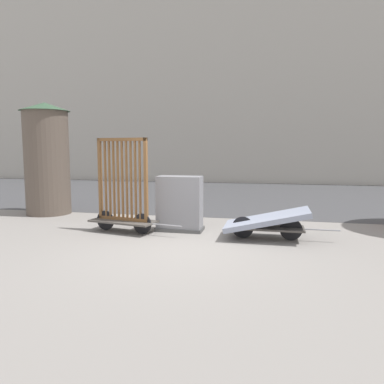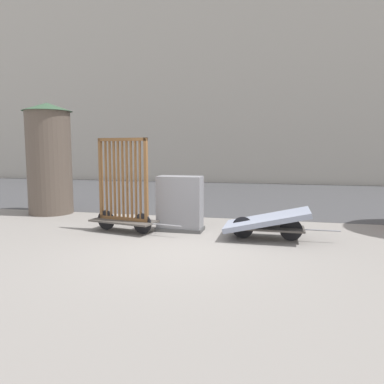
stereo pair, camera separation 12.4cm
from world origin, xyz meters
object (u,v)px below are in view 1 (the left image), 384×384
(bike_cart_with_bedframe, at_px, (123,200))
(utility_cabinet, at_px, (180,205))
(bike_cart_with_mattress, at_px, (267,221))
(advertising_column, at_px, (47,158))

(bike_cart_with_bedframe, distance_m, utility_cabinet, 1.30)
(bike_cart_with_bedframe, distance_m, bike_cart_with_mattress, 3.23)
(bike_cart_with_mattress, distance_m, utility_cabinet, 2.04)
(bike_cart_with_mattress, height_order, utility_cabinet, utility_cabinet)
(utility_cabinet, bearing_deg, advertising_column, 162.07)
(bike_cart_with_bedframe, xyz_separation_m, bike_cart_with_mattress, (3.21, 0.00, -0.37))
(bike_cart_with_bedframe, bearing_deg, bike_cart_with_mattress, 11.64)
(bike_cart_with_mattress, relative_size, utility_cabinet, 1.85)
(bike_cart_with_bedframe, xyz_separation_m, utility_cabinet, (1.22, 0.42, -0.16))
(bike_cart_with_bedframe, bearing_deg, utility_cabinet, 30.46)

